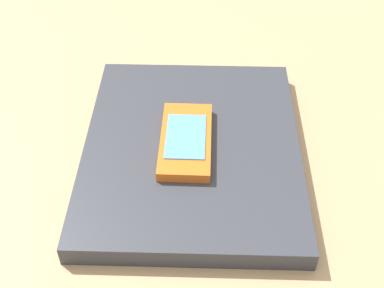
# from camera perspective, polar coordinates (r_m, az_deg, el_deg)

# --- Properties ---
(desk_surface) EXTENTS (1.20, 0.80, 0.03)m
(desk_surface) POSITION_cam_1_polar(r_m,az_deg,el_deg) (0.69, -2.26, 3.06)
(desk_surface) COLOR tan
(desk_surface) RESTS_ON ground
(laptop_closed) EXTENTS (0.33, 0.27, 0.02)m
(laptop_closed) POSITION_cam_1_polar(r_m,az_deg,el_deg) (0.60, -0.00, -0.59)
(laptop_closed) COLOR #33353D
(laptop_closed) RESTS_ON desk_surface
(cell_phone_on_laptop) EXTENTS (0.12, 0.07, 0.01)m
(cell_phone_on_laptop) POSITION_cam_1_polar(r_m,az_deg,el_deg) (0.59, -0.67, 0.41)
(cell_phone_on_laptop) COLOR orange
(cell_phone_on_laptop) RESTS_ON laptop_closed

